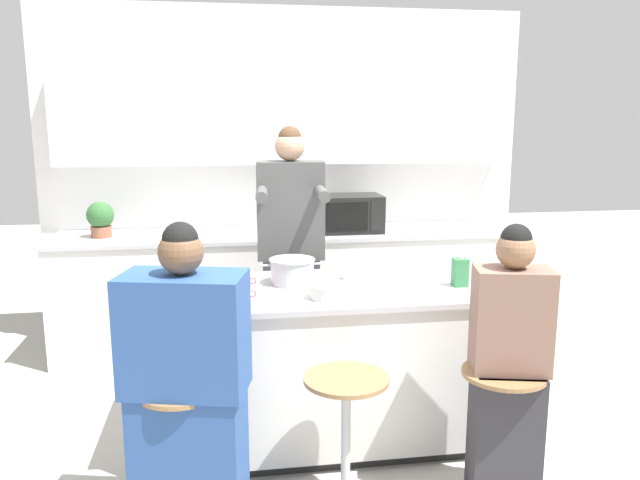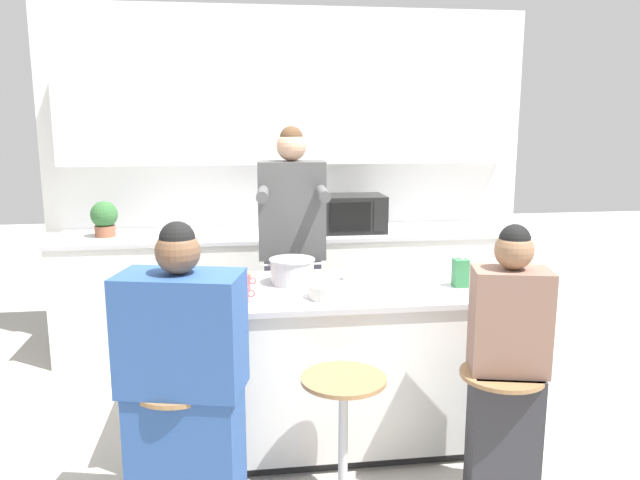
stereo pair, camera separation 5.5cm
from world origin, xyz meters
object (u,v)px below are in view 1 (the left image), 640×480
Objects in this scene: bar_stool_rightmost at (501,429)px; coffee_cup_near at (244,282)px; person_cooking at (291,264)px; fruit_bowl at (330,291)px; banana_bunch at (240,274)px; microwave at (349,213)px; cooking_pot at (292,271)px; coffee_cup_far at (243,295)px; kitchen_island at (322,363)px; bar_stool_center at (346,436)px; juice_carton at (460,272)px; person_seated_near at (508,379)px; bar_stool_leftmost at (183,448)px; person_wrapped_blanket at (187,393)px; potted_plant at (100,218)px.

coffee_cup_near is (-1.16, 0.76, 0.56)m from bar_stool_rightmost.
person_cooking reaches higher than fruit_bowl.
banana_bunch is 0.31× the size of microwave.
coffee_cup_far is (-0.29, -0.33, -0.03)m from cooking_pot.
kitchen_island is 0.55m from cooking_pot.
cooking_pot reaches higher than bar_stool_center.
kitchen_island is 0.93m from juice_carton.
bar_stool_rightmost is 0.49× the size of person_seated_near.
person_cooking is 5.15× the size of cooking_pot.
bar_stool_leftmost is at bearing 179.27° from bar_stool_center.
kitchen_island is 1.07m from person_seated_near.
fruit_bowl reaches higher than kitchen_island.
fruit_bowl is 0.67m from banana_bunch.
coffee_cup_far is (-0.34, -0.92, 0.06)m from person_cooking.
fruit_bowl is at bearing 49.60° from person_wrapped_blanket.
bar_stool_center is 1.01m from cooking_pot.
person_cooking reaches higher than bar_stool_rightmost.
juice_carton is at bearing -36.45° from potted_plant.
fruit_bowl is 0.76m from juice_carton.
cooking_pot reaches higher than bar_stool_rightmost.
person_cooking is at bearing 96.89° from fruit_bowl.
juice_carton is (1.19, -0.11, 0.04)m from coffee_cup_near.
coffee_cup_near is (-0.43, 0.02, 0.49)m from kitchen_island.
juice_carton is (0.76, 0.61, 0.60)m from bar_stool_center.
kitchen_island is at bearing 43.02° from bar_stool_leftmost.
coffee_cup_far reaches higher than fruit_bowl.
banana_bunch is (-0.29, 0.18, -0.05)m from cooking_pot.
potted_plant is (-1.45, 2.24, 0.70)m from bar_stool_center.
fruit_bowl is (-0.76, 0.52, 0.31)m from person_seated_near.
person_seated_near reaches higher than juice_carton.
coffee_cup_far is 0.61× the size of juice_carton.
banana_bunch is 1.26m from juice_carton.
banana_bunch is at bearing 139.07° from bar_stool_rightmost.
fruit_bowl is at bearing -47.08° from banana_bunch.
bar_stool_center is at bearing 176.28° from bar_stool_rightmost.
coffee_cup_far is (-0.44, -0.23, 0.49)m from kitchen_island.
juice_carton reaches higher than kitchen_island.
microwave is (0.55, 0.81, 0.20)m from person_cooking.
fruit_bowl is 1.28× the size of juice_carton.
kitchen_island is 17.52× the size of coffee_cup_far.
kitchen_island is 1.31× the size of person_wrapped_blanket.
bar_stool_center is at bearing -90.00° from kitchen_island.
bar_stool_rightmost is 1.50m from coffee_cup_near.
fruit_bowl is (0.01, 0.49, 0.56)m from bar_stool_center.
potted_plant is at bearing 123.82° from coffee_cup_near.
juice_carton is at bearing 103.38° from person_seated_near.
bar_stool_center is at bearing -57.08° from potted_plant.
microwave is at bearing 78.39° from bar_stool_center.
banana_bunch is at bearing 132.92° from fruit_bowl.
person_seated_near is 1.34m from coffee_cup_far.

